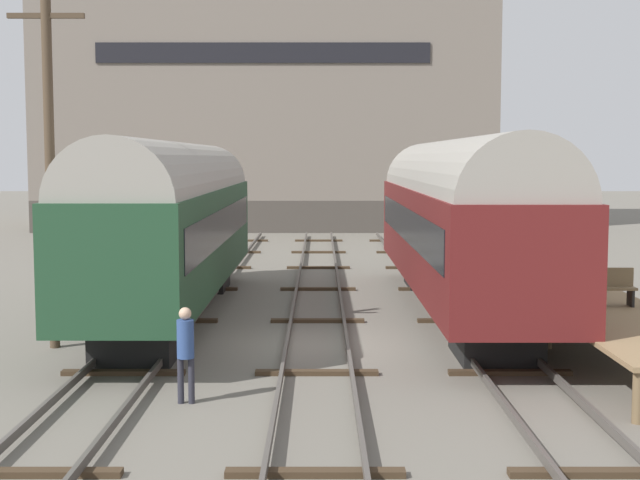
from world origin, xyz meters
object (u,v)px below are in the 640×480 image
Objects in this scene: train_car_maroon at (461,216)px; utility_pole at (52,155)px; bench at (608,286)px; person_worker at (188,345)px; train_car_green at (177,217)px.

train_car_maroon is 11.53m from utility_pole.
bench is at bearing -58.17° from train_car_maroon.
person_worker is at bearing -152.20° from bench.
utility_pole is at bearing 128.54° from person_worker.
utility_pole is at bearing -179.88° from bench.
train_car_maroon is 11.68m from person_worker.
bench reaches higher than person_worker.
train_car_maroon is at bearing 2.91° from train_car_green.
bench is 0.16× the size of utility_pole.
bench is 0.77× the size of person_worker.
utility_pole is (-13.27, -0.03, 3.13)m from bench.
train_car_maroon is 8.17m from train_car_green.
train_car_maroon is 1.07× the size of train_car_green.
train_car_green is at bearing -177.09° from train_car_maroon.
bench is (2.85, -4.59, -1.39)m from train_car_maroon.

